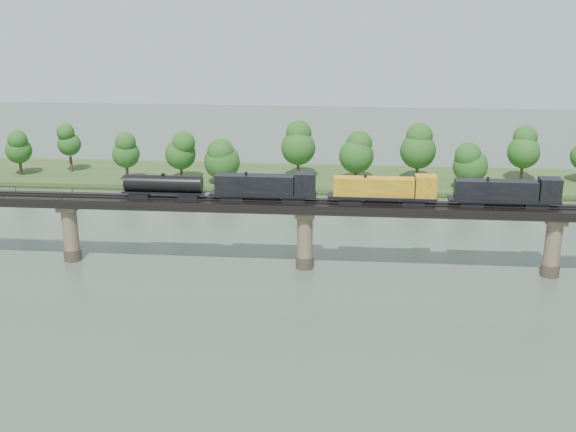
{
  "coord_description": "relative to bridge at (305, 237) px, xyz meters",
  "views": [
    {
      "loc": [
        7.16,
        -82.3,
        45.08
      ],
      "look_at": [
        -2.79,
        30.0,
        9.0
      ],
      "focal_mm": 45.0,
      "sensor_mm": 36.0,
      "label": 1
    }
  ],
  "objects": [
    {
      "name": "ground",
      "position": [
        0.0,
        -30.0,
        -5.46
      ],
      "size": [
        400.0,
        400.0,
        0.0
      ],
      "primitive_type": "plane",
      "color": "#3A4A3B",
      "rests_on": "ground"
    },
    {
      "name": "far_bank",
      "position": [
        0.0,
        55.0,
        -4.66
      ],
      "size": [
        300.0,
        24.0,
        1.6
      ],
      "primitive_type": "cube",
      "color": "#2E471C",
      "rests_on": "ground"
    },
    {
      "name": "bridge",
      "position": [
        0.0,
        0.0,
        0.0
      ],
      "size": [
        236.0,
        30.0,
        11.5
      ],
      "color": "#473A2D",
      "rests_on": "ground"
    },
    {
      "name": "bridge_superstructure",
      "position": [
        0.0,
        0.0,
        6.33
      ],
      "size": [
        220.0,
        4.9,
        0.75
      ],
      "color": "black",
      "rests_on": "bridge"
    },
    {
      "name": "far_treeline",
      "position": [
        -8.21,
        50.52,
        3.37
      ],
      "size": [
        289.06,
        17.54,
        13.6
      ],
      "color": "#382619",
      "rests_on": "far_bank"
    },
    {
      "name": "freight_train",
      "position": [
        6.12,
        0.0,
        8.36
      ],
      "size": [
        70.59,
        2.75,
        4.86
      ],
      "color": "black",
      "rests_on": "bridge"
    }
  ]
}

